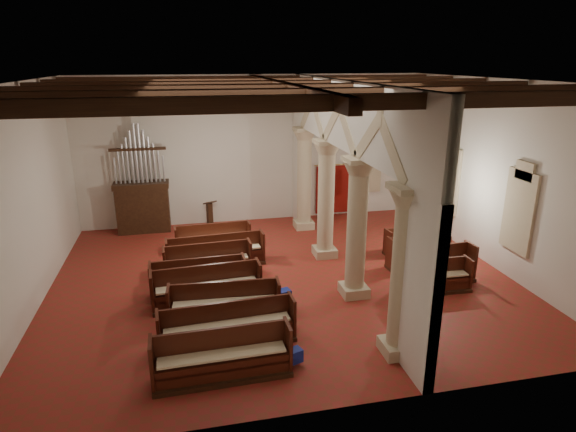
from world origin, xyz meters
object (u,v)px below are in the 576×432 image
Objects in this scene: lectern at (210,216)px; aisle_pew_0 at (438,281)px; processional_banner at (357,206)px; pipe_organ at (142,198)px; nave_pew_0 at (223,363)px.

aisle_pew_0 is at bearing -72.80° from lectern.
processional_banner is at bearing -33.41° from lectern.
nave_pew_0 is (2.23, -10.04, -1.00)m from pipe_organ.
nave_pew_0 is at bearing -77.49° from pipe_organ.
pipe_organ is at bearing 100.92° from nave_pew_0.
processional_banner reaches higher than lectern.
lectern is at bearing -0.22° from pipe_organ.
aisle_pew_0 is (6.24, -7.28, -0.14)m from lectern.
lectern is (2.58, -0.01, -0.91)m from pipe_organ.
lectern reaches higher than nave_pew_0.
lectern is at bearing 131.95° from aisle_pew_0.
pipe_organ is at bearing 141.78° from aisle_pew_0.
lectern is 0.48× the size of processional_banner.
lectern is at bearing 172.07° from processional_banner.
processional_banner is 0.78× the size of nave_pew_0.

